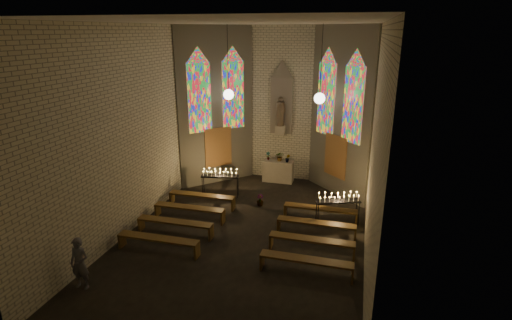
% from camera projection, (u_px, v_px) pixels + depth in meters
% --- Properties ---
extents(floor, '(12.00, 12.00, 0.00)m').
position_uv_depth(floor, '(245.00, 236.00, 13.79)').
color(floor, black).
rests_on(floor, ground).
extents(room, '(8.22, 12.43, 7.00)m').
position_uv_depth(room, '(268.00, 112.00, 15.73)').
color(room, beige).
rests_on(room, ground).
extents(altar, '(1.40, 0.60, 1.00)m').
position_uv_depth(altar, '(278.00, 171.00, 18.63)').
color(altar, '#AEA58E').
rests_on(altar, ground).
extents(flower_vase_left, '(0.22, 0.15, 0.39)m').
position_uv_depth(flower_vase_left, '(268.00, 156.00, 18.58)').
color(flower_vase_left, '#4C723F').
rests_on(flower_vase_left, altar).
extents(flower_vase_center, '(0.44, 0.40, 0.43)m').
position_uv_depth(flower_vase_center, '(280.00, 156.00, 18.44)').
color(flower_vase_center, '#4C723F').
rests_on(flower_vase_center, altar).
extents(flower_vase_right, '(0.23, 0.19, 0.39)m').
position_uv_depth(flower_vase_right, '(288.00, 158.00, 18.23)').
color(flower_vase_right, '#4C723F').
rests_on(flower_vase_right, altar).
extents(aisle_flower_pot, '(0.32, 0.32, 0.47)m').
position_uv_depth(aisle_flower_pot, '(260.00, 200.00, 16.09)').
color(aisle_flower_pot, '#4C723F').
rests_on(aisle_flower_pot, ground).
extents(votive_stand_left, '(1.63, 0.66, 1.16)m').
position_uv_depth(votive_stand_left, '(220.00, 174.00, 16.78)').
color(votive_stand_left, black).
rests_on(votive_stand_left, ground).
extents(votive_stand_right, '(1.63, 0.91, 1.17)m').
position_uv_depth(votive_stand_right, '(338.00, 199.00, 14.31)').
color(votive_stand_right, black).
rests_on(votive_stand_right, ground).
extents(pew_left_0, '(2.70, 0.40, 0.52)m').
position_uv_depth(pew_left_0, '(202.00, 197.00, 15.97)').
color(pew_left_0, '#4F3816').
rests_on(pew_left_0, ground).
extents(pew_right_0, '(2.70, 0.40, 0.52)m').
position_uv_depth(pew_right_0, '(320.00, 210.00, 14.80)').
color(pew_right_0, '#4F3816').
rests_on(pew_right_0, ground).
extents(pew_left_1, '(2.70, 0.40, 0.52)m').
position_uv_depth(pew_left_1, '(189.00, 209.00, 14.87)').
color(pew_left_1, '#4F3816').
rests_on(pew_left_1, ground).
extents(pew_right_1, '(2.70, 0.40, 0.52)m').
position_uv_depth(pew_right_1, '(316.00, 224.00, 13.70)').
color(pew_right_1, '#4F3816').
rests_on(pew_right_1, ground).
extents(pew_left_2, '(2.70, 0.40, 0.52)m').
position_uv_depth(pew_left_2, '(175.00, 223.00, 13.77)').
color(pew_left_2, '#4F3816').
rests_on(pew_left_2, ground).
extents(pew_right_2, '(2.70, 0.40, 0.52)m').
position_uv_depth(pew_right_2, '(312.00, 241.00, 12.60)').
color(pew_right_2, '#4F3816').
rests_on(pew_right_2, ground).
extents(pew_left_3, '(2.70, 0.40, 0.52)m').
position_uv_depth(pew_left_3, '(158.00, 240.00, 12.67)').
color(pew_left_3, '#4F3816').
rests_on(pew_left_3, ground).
extents(pew_right_3, '(2.70, 0.40, 0.52)m').
position_uv_depth(pew_right_3, '(306.00, 262.00, 11.50)').
color(pew_right_3, '#4F3816').
rests_on(pew_right_3, ground).
extents(visitor, '(0.56, 0.38, 1.50)m').
position_uv_depth(visitor, '(80.00, 263.00, 10.81)').
color(visitor, '#52535D').
rests_on(visitor, ground).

